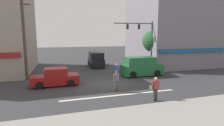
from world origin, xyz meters
name	(u,v)px	position (x,y,z in m)	size (l,w,h in m)	color
ground_plane	(108,83)	(0.00, 0.00, 0.00)	(120.00, 120.00, 0.00)	#333335
lane_marking_stripe	(121,95)	(0.00, -3.50, 0.00)	(9.00, 0.24, 0.01)	silver
sidewalk_curb	(156,126)	(0.00, -8.50, 0.08)	(40.00, 5.00, 0.16)	gray
building_right_corner	(171,25)	(12.36, 8.25, 6.13)	(10.93, 10.66, 12.27)	slate
street_tree	(154,41)	(7.60, 5.07, 3.77)	(2.95, 2.95, 5.27)	#4C3823
utility_pole_near_left	(25,39)	(-7.52, 3.74, 4.07)	(1.40, 0.22, 7.85)	brown
traffic_light_mast	(144,38)	(5.87, 4.37, 4.18)	(4.86, 0.79, 6.20)	#47474C
sedan_crossing_rightbound	(55,78)	(-4.74, 0.71, 0.71)	(4.14, 1.96, 1.58)	maroon
van_approaching_near	(141,67)	(4.45, 2.16, 1.01)	(4.64, 2.12, 2.11)	#1E6033
van_crossing_center	(96,60)	(0.84, 9.72, 1.01)	(2.21, 4.68, 2.11)	black
pedestrian_foreground_with_bag	(155,87)	(1.80, -5.32, 0.95)	(0.68, 0.29, 1.67)	#333338
pedestrian_mid_crossing	(116,80)	(-0.08, -2.62, 0.95)	(0.53, 0.35, 1.67)	#4C4742
pedestrian_far_side	(116,71)	(1.07, 0.99, 0.95)	(0.56, 0.28, 1.67)	#333338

